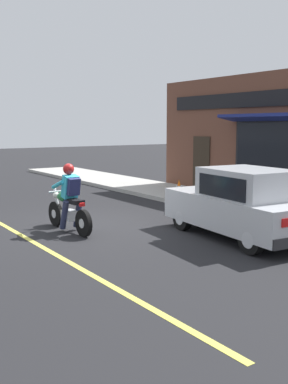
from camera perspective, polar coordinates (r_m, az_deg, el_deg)
name	(u,v)px	position (r m, az deg, el deg)	size (l,w,h in m)	color
ground_plane	(91,225)	(11.44, -6.80, -4.24)	(80.00, 80.00, 0.00)	black
sidewalk_curb	(170,192)	(16.57, 3.36, -0.02)	(2.60, 22.00, 0.14)	#ADAAA3
storefront_building	(263,138)	(15.34, 14.89, 6.69)	(1.25, 9.66, 4.20)	brown
motorcycle_with_rider	(69,203)	(10.77, -9.50, -1.41)	(0.56, 2.02, 1.62)	black
car_hatchback	(241,204)	(10.21, 12.26, -1.52)	(2.02, 3.93, 1.57)	black
traffic_cone	(179,188)	(14.97, 4.46, 0.47)	(0.36, 0.36, 0.60)	black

